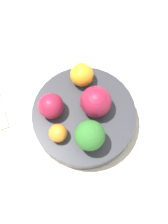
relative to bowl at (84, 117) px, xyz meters
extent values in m
plane|color=gray|center=(0.00, 0.00, -0.04)|extent=(6.00, 6.00, 0.00)
cube|color=beige|center=(0.00, 0.00, -0.03)|extent=(1.20, 1.20, 0.02)
cylinder|color=#2D2D33|center=(0.00, 0.00, 0.00)|extent=(0.21, 0.21, 0.04)
cylinder|color=#8CB76B|center=(-0.05, -0.02, 0.03)|extent=(0.02, 0.02, 0.02)
sphere|color=#2D6B28|center=(-0.05, -0.02, 0.06)|extent=(0.06, 0.06, 0.06)
sphere|color=maroon|center=(0.00, 0.06, 0.05)|extent=(0.05, 0.05, 0.05)
sphere|color=maroon|center=(0.02, -0.02, 0.05)|extent=(0.06, 0.06, 0.06)
sphere|color=orange|center=(0.07, 0.01, 0.04)|extent=(0.05, 0.05, 0.05)
sphere|color=orange|center=(-0.05, 0.04, 0.04)|extent=(0.03, 0.03, 0.03)
camera|label=1|loc=(-0.20, -0.02, 0.60)|focal=50.00mm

